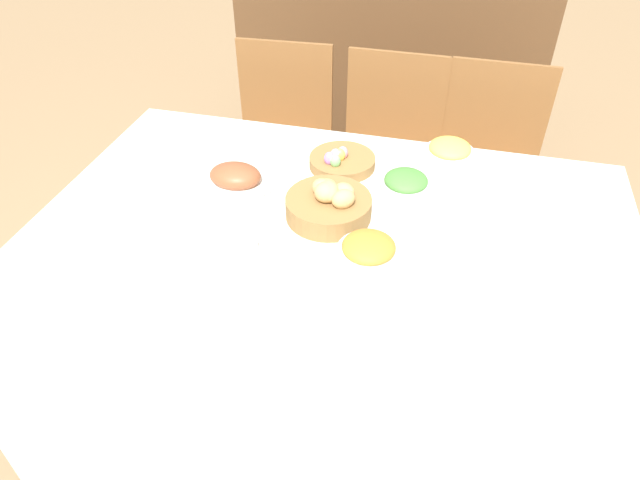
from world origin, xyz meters
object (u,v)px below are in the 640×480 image
at_px(green_salad_bowl, 405,185).
at_px(spoon, 393,350).
at_px(sideboard, 389,71).
at_px(carrot_bowl, 368,255).
at_px(fork, 241,321).
at_px(egg_basket, 341,161).
at_px(chair_far_center, 387,158).
at_px(butter_dish, 231,249).
at_px(dinner_plate, 308,333).
at_px(chair_far_left, 281,144).
at_px(bread_basket, 329,203).
at_px(knife, 379,348).
at_px(pineapple_bowl, 449,154).
at_px(chair_far_right, 485,170).
at_px(drinking_cup, 425,297).
at_px(ham_platter, 235,177).

bearing_deg(green_salad_bowl, spoon, -84.85).
bearing_deg(sideboard, carrot_bowl, -83.45).
height_order(fork, spoon, same).
distance_m(egg_basket, carrot_bowl, 0.50).
bearing_deg(chair_far_center, egg_basket, -97.83).
xyz_separation_m(egg_basket, butter_dish, (-0.19, -0.50, -0.01)).
xyz_separation_m(fork, butter_dish, (-0.11, 0.23, 0.01)).
distance_m(dinner_plate, butter_dish, 0.36).
xyz_separation_m(egg_basket, fork, (-0.08, -0.72, -0.02)).
relative_size(sideboard, fork, 9.27).
distance_m(chair_far_left, bread_basket, 1.00).
bearing_deg(knife, carrot_bowl, 107.35).
height_order(pineapple_bowl, fork, pineapple_bowl).
distance_m(carrot_bowl, fork, 0.36).
distance_m(sideboard, bread_basket, 1.77).
bearing_deg(bread_basket, sideboard, 92.40).
relative_size(chair_far_center, chair_far_right, 1.00).
relative_size(chair_far_center, drinking_cup, 12.41).
relative_size(sideboard, drinking_cup, 21.78).
height_order(chair_far_right, butter_dish, chair_far_right).
distance_m(egg_basket, spoon, 0.78).
bearing_deg(sideboard, pineapple_bowl, -74.32).
relative_size(carrot_bowl, drinking_cup, 2.21).
xyz_separation_m(chair_far_right, green_salad_bowl, (-0.28, -0.68, 0.33)).
relative_size(chair_far_right, drinking_cup, 12.41).
relative_size(chair_far_center, carrot_bowl, 5.62).
height_order(sideboard, butter_dish, sideboard).
relative_size(chair_far_center, chair_far_left, 1.00).
distance_m(chair_far_center, drinking_cup, 1.22).
xyz_separation_m(sideboard, ham_platter, (-0.25, -1.65, 0.30)).
distance_m(pineapple_bowl, butter_dish, 0.79).
xyz_separation_m(sideboard, dinner_plate, (0.13, -2.19, 0.28)).
xyz_separation_m(green_salad_bowl, knife, (0.03, -0.61, -0.03)).
bearing_deg(chair_far_left, fork, -79.50).
bearing_deg(ham_platter, dinner_plate, -55.00).
height_order(chair_far_left, drinking_cup, chair_far_left).
xyz_separation_m(chair_far_right, butter_dish, (-0.69, -1.07, 0.31)).
relative_size(chair_far_right, sideboard, 0.57).
bearing_deg(dinner_plate, chair_far_left, 110.31).
bearing_deg(fork, ham_platter, 112.71).
distance_m(egg_basket, dinner_plate, 0.73).
distance_m(ham_platter, green_salad_bowl, 0.53).
distance_m(carrot_bowl, dinner_plate, 0.27).
distance_m(ham_platter, butter_dish, 0.34).
height_order(sideboard, carrot_bowl, sideboard).
xyz_separation_m(bread_basket, butter_dish, (-0.22, -0.23, -0.03)).
height_order(pineapple_bowl, spoon, pineapple_bowl).
xyz_separation_m(chair_far_center, ham_platter, (-0.38, -0.75, 0.31)).
relative_size(chair_far_center, dinner_plate, 3.25).
height_order(chair_far_center, knife, chair_far_center).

